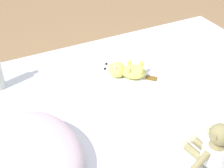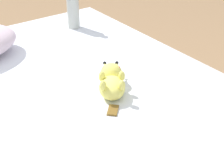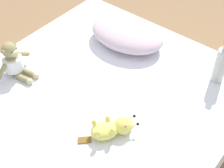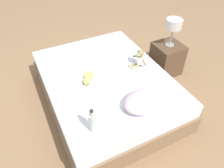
# 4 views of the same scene
# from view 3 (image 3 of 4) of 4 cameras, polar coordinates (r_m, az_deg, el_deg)

# --- Properties ---
(ground_plane) EXTENTS (16.00, 16.00, 0.00)m
(ground_plane) POSITION_cam_3_polar(r_m,az_deg,el_deg) (2.31, -4.93, -12.42)
(ground_plane) COLOR #93704C
(bed) EXTENTS (1.58, 2.05, 0.47)m
(bed) POSITION_cam_3_polar(r_m,az_deg,el_deg) (2.12, -5.31, -9.00)
(bed) COLOR #846647
(bed) RESTS_ON ground_plane
(pillow) EXTENTS (0.56, 0.42, 0.15)m
(pillow) POSITION_cam_3_polar(r_m,az_deg,el_deg) (2.34, 2.59, 8.48)
(pillow) COLOR silver
(pillow) RESTS_ON bed
(plush_monkey) EXTENTS (0.24, 0.29, 0.24)m
(plush_monkey) POSITION_cam_3_polar(r_m,az_deg,el_deg) (2.16, -16.17, 3.62)
(plush_monkey) COLOR #8E8456
(plush_monkey) RESTS_ON bed
(plush_yellow_creature) EXTENTS (0.23, 0.30, 0.10)m
(plush_yellow_creature) POSITION_cam_3_polar(r_m,az_deg,el_deg) (1.79, 0.08, -7.42)
(plush_yellow_creature) COLOR #EAE066
(plush_yellow_creature) RESTS_ON bed
(glass_bottle) EXTENTS (0.07, 0.07, 0.30)m
(glass_bottle) POSITION_cam_3_polar(r_m,az_deg,el_deg) (2.12, 17.79, 3.12)
(glass_bottle) COLOR #B7BCB2
(glass_bottle) RESTS_ON bed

